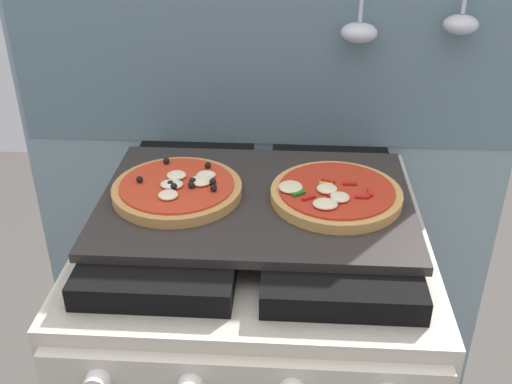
% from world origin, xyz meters
% --- Properties ---
extents(kitchen_backsplash, '(1.10, 0.09, 1.55)m').
position_xyz_m(kitchen_backsplash, '(0.00, 0.33, 0.79)').
color(kitchen_backsplash, '#7A939E').
rests_on(kitchen_backsplash, ground_plane).
extents(baking_tray, '(0.54, 0.38, 0.02)m').
position_xyz_m(baking_tray, '(0.00, 0.00, 0.91)').
color(baking_tray, '#2D2826').
rests_on(baking_tray, stove).
extents(pizza_left, '(0.23, 0.23, 0.03)m').
position_xyz_m(pizza_left, '(-0.14, -0.00, 0.93)').
color(pizza_left, '#C18947').
rests_on(pizza_left, baking_tray).
extents(pizza_right, '(0.23, 0.23, 0.03)m').
position_xyz_m(pizza_right, '(0.14, -0.00, 0.93)').
color(pizza_right, tan).
rests_on(pizza_right, baking_tray).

